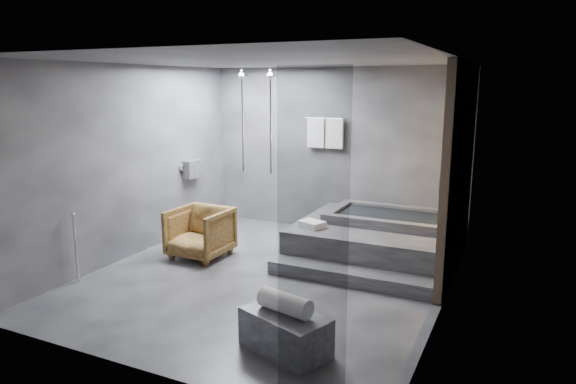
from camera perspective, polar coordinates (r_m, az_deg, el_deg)
The scene contains 7 objects.
room at distance 6.55m, azimuth 1.68°, elevation 5.00°, with size 5.00×5.04×2.82m.
tub_deck at distance 7.77m, azimuth 9.67°, elevation -5.24°, with size 2.20×2.00×0.50m, color #2F2F32.
tub_step at distance 6.75m, azimuth 6.85°, elevation -9.27°, with size 2.20×0.36×0.18m, color #2F2F32.
concrete_bench at distance 5.10m, azimuth -0.30°, elevation -15.28°, with size 0.85×0.47×0.38m, color #343437.
driftwood_chair at distance 7.70m, azimuth -9.75°, elevation -4.46°, with size 0.79×0.81×0.74m, color #442B11.
rolled_towel at distance 4.98m, azimuth -0.34°, elevation -12.24°, with size 0.20×0.20×0.55m, color white.
deck_towel at distance 7.39m, azimuth 2.69°, elevation -3.59°, with size 0.34×0.25×0.09m, color silver.
Camera 1 is at (3.01, -5.72, 2.53)m, focal length 32.00 mm.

